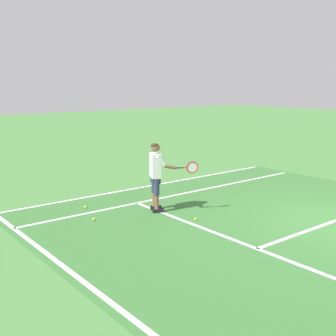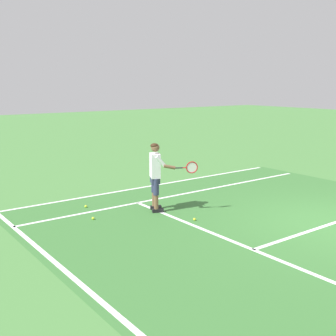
% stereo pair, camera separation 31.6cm
% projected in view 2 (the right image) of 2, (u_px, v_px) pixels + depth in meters
% --- Properties ---
extents(ground_plane, '(80.00, 80.00, 0.00)m').
position_uv_depth(ground_plane, '(333.00, 223.00, 9.76)').
color(ground_plane, '#477F3D').
extents(court_inner_surface, '(10.98, 10.09, 0.00)m').
position_uv_depth(court_inner_surface, '(303.00, 233.00, 9.11)').
color(court_inner_surface, '#387033').
rests_on(court_inner_surface, ground).
extents(line_baseline, '(10.98, 0.10, 0.01)m').
position_uv_depth(line_baseline, '(100.00, 301.00, 6.28)').
color(line_baseline, white).
rests_on(line_baseline, ground).
extents(line_service, '(8.23, 0.10, 0.01)m').
position_uv_depth(line_service, '(253.00, 250.00, 8.20)').
color(line_service, white).
rests_on(line_service, ground).
extents(line_singles_left, '(0.10, 9.69, 0.01)m').
position_uv_depth(line_singles_left, '(183.00, 194.00, 12.35)').
color(line_singles_left, white).
rests_on(line_singles_left, ground).
extents(line_doubles_left, '(0.10, 9.69, 0.01)m').
position_uv_depth(line_doubles_left, '(156.00, 185.00, 13.43)').
color(line_doubles_left, white).
rests_on(line_doubles_left, ground).
extents(tennis_player, '(0.99, 0.96, 1.71)m').
position_uv_depth(tennis_player, '(156.00, 172.00, 10.54)').
color(tennis_player, black).
rests_on(tennis_player, ground).
extents(tennis_ball_near_feet, '(0.07, 0.07, 0.07)m').
position_uv_depth(tennis_ball_near_feet, '(93.00, 218.00, 10.02)').
color(tennis_ball_near_feet, '#CCE02D').
rests_on(tennis_ball_near_feet, ground).
extents(tennis_ball_by_baseline, '(0.07, 0.07, 0.07)m').
position_uv_depth(tennis_ball_by_baseline, '(194.00, 219.00, 9.95)').
color(tennis_ball_by_baseline, '#CCE02D').
rests_on(tennis_ball_by_baseline, ground).
extents(tennis_ball_mid_court, '(0.07, 0.07, 0.07)m').
position_uv_depth(tennis_ball_mid_court, '(86.00, 206.00, 11.00)').
color(tennis_ball_mid_court, '#CCE02D').
rests_on(tennis_ball_mid_court, ground).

